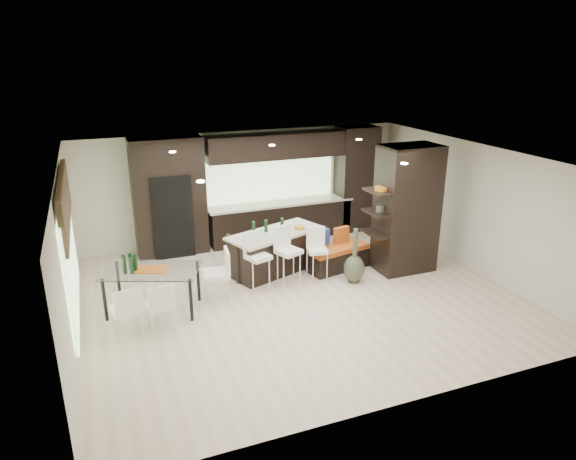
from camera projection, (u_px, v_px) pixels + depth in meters
name	position (u px, v px, depth m)	size (l,w,h in m)	color
ground	(299.00, 295.00, 9.96)	(8.00, 8.00, 0.00)	beige
back_wall	(245.00, 186.00, 12.59)	(8.00, 0.02, 2.70)	beige
left_wall	(67.00, 260.00, 8.14)	(0.02, 7.00, 2.70)	beige
right_wall	(474.00, 207.00, 10.89)	(0.02, 7.00, 2.70)	beige
ceiling	(300.00, 158.00, 9.07)	(8.00, 7.00, 0.02)	white
window_left	(70.00, 255.00, 8.33)	(0.04, 3.20, 1.90)	#B2D199
window_back	(269.00, 176.00, 12.70)	(3.40, 0.04, 1.20)	#B2D199
stone_accent	(64.00, 202.00, 8.05)	(0.08, 3.00, 0.80)	brown
ceiling_spots	(295.00, 156.00, 9.30)	(4.00, 3.00, 0.02)	white
back_cabinetry	(269.00, 187.00, 12.48)	(6.80, 0.68, 2.70)	black
refrigerator	(171.00, 214.00, 11.74)	(0.90, 0.68, 1.90)	black
partition_column	(407.00, 209.00, 10.76)	(1.20, 0.80, 2.70)	black
kitchen_island	(276.00, 251.00, 10.98)	(2.07, 0.89, 0.86)	black
stool_left	(258.00, 267.00, 10.08)	(0.41, 0.41, 0.94)	white
stool_mid	(289.00, 262.00, 10.29)	(0.43, 0.43, 0.98)	white
stool_right	(317.00, 259.00, 10.54)	(0.39, 0.39, 0.88)	white
bench	(338.00, 258.00, 11.09)	(1.35, 0.52, 0.52)	black
floor_vase	(355.00, 256.00, 10.35)	(0.42, 0.42, 1.16)	#3E4733
dining_table	(153.00, 290.00, 9.27)	(1.66, 0.93, 0.80)	white
chair_near	(159.00, 308.00, 8.59)	(0.45, 0.45, 0.82)	white
chair_far	(127.00, 313.00, 8.40)	(0.47, 0.47, 0.87)	white
chair_end	(216.00, 277.00, 9.65)	(0.50, 0.50, 0.92)	white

